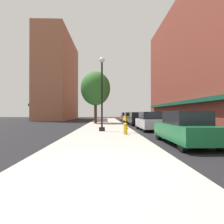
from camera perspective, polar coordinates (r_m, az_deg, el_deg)
The scene contains 13 objects.
ground_plane at distance 22.91m, azimuth 7.87°, elevation -4.21°, with size 90.00×90.00×0.00m, color black.
sidewalk_slab at distance 23.58m, azimuth -2.19°, elevation -3.96°, with size 4.80×50.00×0.12m, color #A8A399.
building_right_brick at distance 31.66m, azimuth 27.37°, elevation 16.05°, with size 6.80×40.00×20.97m.
building_far_background at distance 43.73m, azimuth -16.83°, elevation 10.13°, with size 6.80×18.00×18.99m.
lamppost at distance 14.13m, azimuth -3.29°, elevation 6.35°, with size 0.48×0.48×5.90m.
fire_hydrant at distance 11.86m, azimuth 4.38°, elevation -5.36°, with size 0.33×0.26×0.79m.
parking_meter_near at distance 20.69m, azimuth 3.44°, elevation -2.00°, with size 0.14×0.09×1.31m.
tree_near at distance 25.58m, azimuth -5.36°, elevation 7.58°, with size 4.23×4.23×7.40m.
car_green at distance 9.34m, azimuth 22.50°, elevation -4.92°, with size 1.80×4.30×1.66m.
car_silver at distance 16.02m, azimuth 12.07°, elevation -3.00°, with size 1.80×4.30×1.66m.
car_black at distance 22.61m, azimuth 7.98°, elevation -2.21°, with size 1.80×4.30×1.66m.
car_yellow at distance 29.08m, azimuth 5.79°, elevation -1.79°, with size 1.80×4.30×1.66m.
car_red at distance 35.36m, azimuth 4.45°, elevation -1.52°, with size 1.80×4.30×1.66m.
Camera 1 is at (0.17, -4.53, 1.57)m, focal length 28.16 mm.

